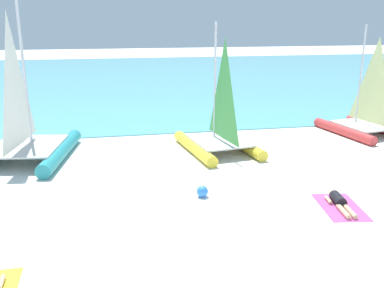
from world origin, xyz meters
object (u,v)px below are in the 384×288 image
at_px(beach_ball, 202,191).
at_px(sailboat_teal, 26,137).
at_px(sailboat_red, 364,119).
at_px(towel_right, 340,207).
at_px(sailboat_yellow, 219,133).
at_px(sunbather_right, 340,202).

bearing_deg(beach_ball, sailboat_teal, 140.54).
relative_size(sailboat_red, towel_right, 2.60).
distance_m(sailboat_red, sailboat_yellow, 7.35).
relative_size(sailboat_red, sunbather_right, 3.15).
bearing_deg(sunbather_right, beach_ball, 167.41).
relative_size(sailboat_red, sailboat_teal, 0.81).
height_order(sailboat_red, beach_ball, sailboat_red).
relative_size(sailboat_red, sailboat_yellow, 0.98).
height_order(sailboat_yellow, sunbather_right, sailboat_yellow).
xyz_separation_m(sailboat_red, beach_ball, (-8.88, -5.69, -0.56)).
bearing_deg(towel_right, sailboat_yellow, 109.37).
xyz_separation_m(sailboat_teal, sunbather_right, (9.48, -6.16, -0.78)).
xyz_separation_m(sailboat_teal, towel_right, (9.47, -6.23, -0.90)).
distance_m(sailboat_red, towel_right, 8.88).
height_order(sailboat_yellow, sailboat_teal, sailboat_teal).
bearing_deg(towel_right, sailboat_teal, 146.68).
xyz_separation_m(sailboat_yellow, sunbather_right, (2.07, -5.79, -0.62)).
height_order(sailboat_yellow, beach_ball, sailboat_yellow).
height_order(sunbather_right, beach_ball, beach_ball).
bearing_deg(beach_ball, sunbather_right, -20.86).
xyz_separation_m(sailboat_teal, beach_ball, (5.76, -4.74, -0.73)).
bearing_deg(sailboat_red, beach_ball, -157.48).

